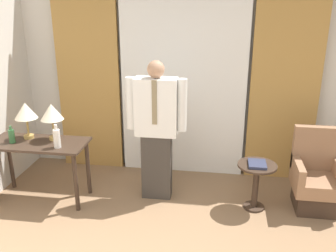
% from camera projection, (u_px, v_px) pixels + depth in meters
% --- Properties ---
extents(wall_back, '(10.00, 0.06, 2.70)m').
position_uv_depth(wall_back, '(184.00, 74.00, 5.00)').
color(wall_back, silver).
rests_on(wall_back, ground_plane).
extents(curtain_sheer_center, '(1.65, 0.06, 2.58)m').
position_uv_depth(curtain_sheer_center, '(183.00, 81.00, 4.90)').
color(curtain_sheer_center, white).
rests_on(curtain_sheer_center, ground_plane).
extents(curtain_drape_left, '(0.86, 0.06, 2.58)m').
position_uv_depth(curtain_drape_left, '(89.00, 78.00, 5.08)').
color(curtain_drape_left, '#B28442').
rests_on(curtain_drape_left, ground_plane).
extents(curtain_drape_right, '(0.86, 0.06, 2.58)m').
position_uv_depth(curtain_drape_right, '(285.00, 84.00, 4.72)').
color(curtain_drape_right, '#B28442').
rests_on(curtain_drape_right, ground_plane).
extents(desk, '(1.15, 0.52, 0.74)m').
position_uv_depth(desk, '(39.00, 152.00, 4.40)').
color(desk, '#38281E').
rests_on(desk, ground_plane).
extents(table_lamp_left, '(0.26, 0.26, 0.44)m').
position_uv_depth(table_lamp_left, '(26.00, 112.00, 4.37)').
color(table_lamp_left, tan).
rests_on(table_lamp_left, desk).
extents(table_lamp_right, '(0.26, 0.26, 0.44)m').
position_uv_depth(table_lamp_right, '(52.00, 113.00, 4.33)').
color(table_lamp_right, tan).
rests_on(table_lamp_right, desk).
extents(bottle_near_edge, '(0.07, 0.07, 0.21)m').
position_uv_depth(bottle_near_edge, '(12.00, 136.00, 4.31)').
color(bottle_near_edge, '#336638').
rests_on(bottle_near_edge, desk).
extents(bottle_by_lamp, '(0.08, 0.08, 0.27)m').
position_uv_depth(bottle_by_lamp, '(57.00, 138.00, 4.17)').
color(bottle_by_lamp, silver).
rests_on(bottle_by_lamp, desk).
extents(person, '(0.70, 0.23, 1.68)m').
position_uv_depth(person, '(156.00, 127.00, 4.36)').
color(person, '#38332D').
rests_on(person, ground_plane).
extents(armchair, '(0.54, 0.55, 0.93)m').
position_uv_depth(armchair, '(316.00, 180.00, 4.32)').
color(armchair, '#38281E').
rests_on(armchair, ground_plane).
extents(side_table, '(0.44, 0.44, 0.56)m').
position_uv_depth(side_table, '(256.00, 179.00, 4.27)').
color(side_table, '#38281E').
rests_on(side_table, ground_plane).
extents(book, '(0.20, 0.24, 0.03)m').
position_uv_depth(book, '(257.00, 164.00, 4.18)').
color(book, '#2D334C').
rests_on(book, side_table).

